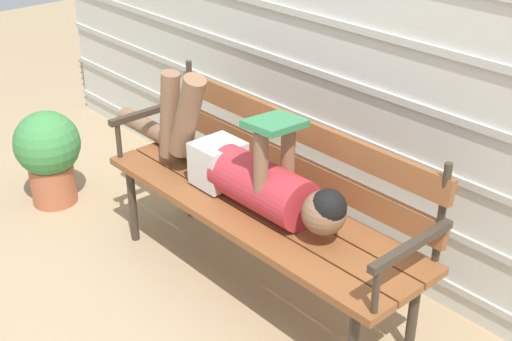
# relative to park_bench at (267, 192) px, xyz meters

# --- Properties ---
(ground_plane) EXTENTS (12.00, 12.00, 0.00)m
(ground_plane) POSITION_rel_park_bench_xyz_m (-0.00, -0.13, -0.52)
(ground_plane) COLOR tan
(house_siding) EXTENTS (5.29, 0.08, 2.15)m
(house_siding) POSITION_rel_park_bench_xyz_m (-0.00, 0.53, 0.56)
(house_siding) COLOR beige
(house_siding) RESTS_ON ground
(park_bench) EXTENTS (1.76, 0.51, 0.91)m
(park_bench) POSITION_rel_park_bench_xyz_m (0.00, 0.00, 0.00)
(park_bench) COLOR brown
(park_bench) RESTS_ON ground
(reclining_person) EXTENTS (1.72, 0.27, 0.55)m
(reclining_person) POSITION_rel_park_bench_xyz_m (-0.11, -0.07, 0.11)
(reclining_person) COLOR #B72D38
(potted_plant) EXTENTS (0.38, 0.38, 0.58)m
(potted_plant) POSITION_rel_park_bench_xyz_m (-1.45, -0.39, -0.19)
(potted_plant) COLOR #AD5B3D
(potted_plant) RESTS_ON ground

